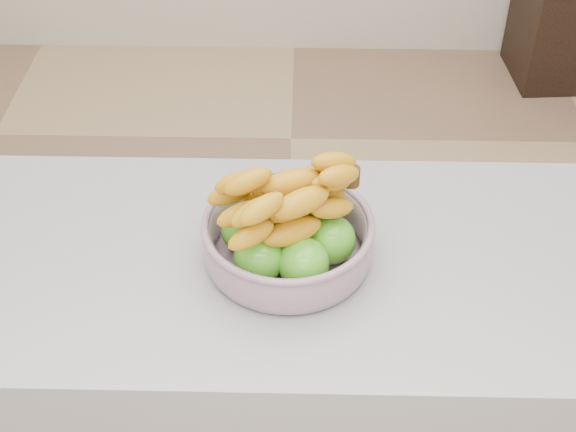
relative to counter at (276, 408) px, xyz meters
The scene contains 3 objects.
ground 0.62m from the counter, 90.00° to the left, with size 4.00×4.00×0.00m, color tan.
counter is the anchor object (origin of this frame).
fruit_bowl 0.51m from the counter, ahead, with size 0.31×0.31×0.19m.
Camera 1 is at (0.05, -1.48, 1.90)m, focal length 50.00 mm.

